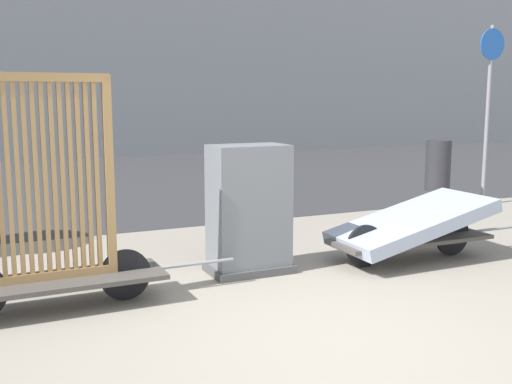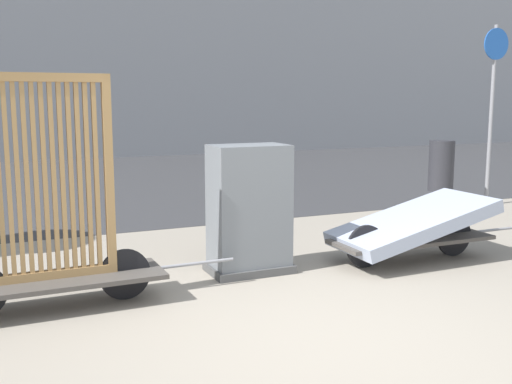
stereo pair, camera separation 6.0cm
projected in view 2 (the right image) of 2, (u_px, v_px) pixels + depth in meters
ground_plane at (339, 339)px, 4.34m from camera, size 60.00×60.00×0.00m
road_strip at (110, 181)px, 12.62m from camera, size 56.00×10.11×0.01m
bike_cart_with_bedframe at (53, 229)px, 4.87m from camera, size 2.48×0.62×1.93m
bike_cart_with_mattress at (412, 226)px, 6.36m from camera, size 2.48×0.91×0.69m
utility_cabinet at (249, 213)px, 5.94m from camera, size 0.81×0.53×1.28m
trash_bin at (441, 166)px, 9.28m from camera, size 0.38×0.38×1.09m
sign_post at (493, 94)px, 9.49m from camera, size 0.49×0.06×2.87m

